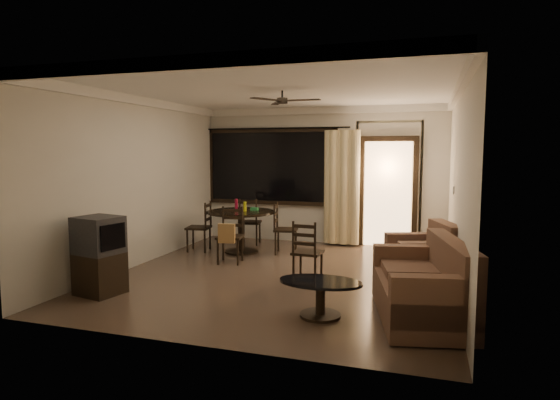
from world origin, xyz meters
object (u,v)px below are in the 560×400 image
(dining_chair_south, at_px, (230,245))
(side_chair, at_px, (307,263))
(tv_cabinet, at_px, (99,255))
(dining_chair_west, at_px, (199,236))
(sofa, at_px, (426,288))
(dining_chair_east, at_px, (285,239))
(dining_table, at_px, (241,220))
(coffee_table, at_px, (320,293))
(dining_chair_north, at_px, (250,230))
(armchair, at_px, (425,260))

(dining_chair_south, distance_m, side_chair, 1.71)
(dining_chair_south, relative_size, tv_cabinet, 0.91)
(dining_chair_west, bearing_deg, side_chair, 50.75)
(tv_cabinet, xyz_separation_m, sofa, (4.16, 0.31, -0.17))
(dining_chair_east, bearing_deg, dining_table, 89.93)
(sofa, distance_m, side_chair, 1.99)
(coffee_table, bearing_deg, dining_chair_east, 113.82)
(sofa, relative_size, side_chair, 2.00)
(dining_chair_east, xyz_separation_m, dining_chair_north, (-0.95, 0.64, 0.00))
(dining_chair_south, height_order, dining_chair_north, same)
(dining_chair_east, height_order, dining_chair_north, same)
(tv_cabinet, bearing_deg, dining_chair_west, 101.54)
(dining_table, relative_size, dining_chair_north, 1.33)
(dining_chair_west, height_order, tv_cabinet, tv_cabinet)
(dining_table, height_order, sofa, dining_table)
(dining_chair_west, bearing_deg, dining_chair_south, 43.83)
(dining_chair_north, height_order, coffee_table, dining_chair_north)
(dining_chair_west, relative_size, dining_chair_east, 1.00)
(coffee_table, relative_size, side_chair, 1.06)
(armchair, bearing_deg, dining_chair_north, 130.77)
(dining_table, relative_size, coffee_table, 1.30)
(dining_chair_south, xyz_separation_m, side_chair, (1.54, -0.73, -0.03))
(dining_table, bearing_deg, dining_chair_north, 99.41)
(tv_cabinet, bearing_deg, dining_chair_north, 91.30)
(armchair, height_order, side_chair, side_chair)
(tv_cabinet, xyz_separation_m, side_chair, (2.50, 1.41, -0.25))
(tv_cabinet, relative_size, coffee_table, 1.08)
(dining_chair_north, xyz_separation_m, sofa, (3.47, -3.44, 0.08))
(dining_table, bearing_deg, dining_chair_east, 9.23)
(dining_table, xyz_separation_m, dining_chair_north, (-0.13, 0.78, -0.34))
(dining_chair_east, relative_size, coffee_table, 0.98)
(dining_chair_east, bearing_deg, armchair, -127.55)
(dining_chair_north, bearing_deg, dining_chair_south, 90.00)
(side_chair, bearing_deg, dining_chair_west, -26.59)
(dining_chair_west, bearing_deg, sofa, 49.35)
(dining_chair_east, distance_m, coffee_table, 3.36)
(dining_chair_west, distance_m, dining_chair_east, 1.66)
(dining_chair_west, bearing_deg, dining_chair_north, 133.90)
(sofa, xyz_separation_m, coffee_table, (-1.16, -0.28, -0.07))
(dining_chair_east, bearing_deg, coffee_table, -165.48)
(dining_chair_east, distance_m, armchair, 2.84)
(dining_table, relative_size, dining_chair_south, 1.33)
(dining_table, relative_size, dining_chair_west, 1.33)
(dining_chair_east, distance_m, sofa, 3.76)
(dining_chair_north, height_order, tv_cabinet, tv_cabinet)
(dining_table, xyz_separation_m, armchair, (3.33, -1.21, -0.26))
(dining_table, bearing_deg, side_chair, -43.07)
(dining_chair_east, xyz_separation_m, sofa, (2.52, -2.80, 0.08))
(dining_chair_south, bearing_deg, dining_table, 89.90)
(dining_chair_east, xyz_separation_m, tv_cabinet, (-1.65, -3.11, 0.24))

